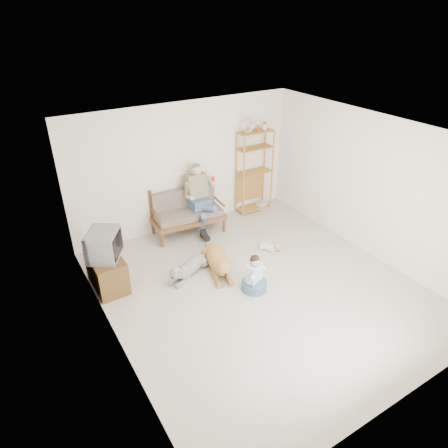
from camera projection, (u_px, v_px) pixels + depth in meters
floor at (259, 288)px, 6.97m from camera, size 5.50×5.50×0.00m
ceiling at (268, 136)px, 5.66m from camera, size 5.50×5.50×0.00m
wall_back at (185, 167)px, 8.37m from camera, size 5.00×0.00×5.00m
wall_front at (416, 324)px, 4.26m from camera, size 5.00×0.00×5.00m
wall_left at (108, 267)px, 5.17m from camera, size 0.00×5.50×5.50m
wall_right at (371, 187)px, 7.46m from camera, size 0.00×5.50×5.50m
loveseat at (187, 211)px, 8.46m from camera, size 1.56×0.84×0.95m
man at (201, 204)px, 8.33m from camera, size 0.57×0.81×1.32m
etagere at (254, 171)px, 9.15m from camera, size 0.85×0.37×2.22m
book_stack at (262, 205)px, 9.65m from camera, size 0.25×0.20×0.14m
tv_stand at (106, 272)px, 6.88m from camera, size 0.52×0.91×0.60m
crt_tv at (104, 245)px, 6.62m from camera, size 0.72×0.75×0.49m
wall_outlet at (134, 226)px, 8.29m from camera, size 0.12×0.02×0.08m
golden_retriever at (218, 261)px, 7.36m from camera, size 0.65×1.43×0.45m
shaggy_dog at (188, 268)px, 7.24m from camera, size 1.08×0.64×0.36m
terrier at (271, 247)px, 7.96m from camera, size 0.33×0.52×0.21m
child at (254, 277)px, 6.82m from camera, size 0.44×0.44×0.69m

